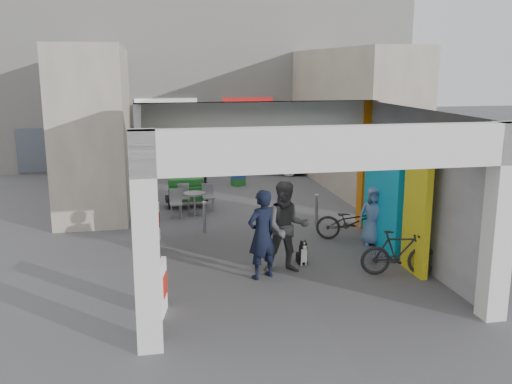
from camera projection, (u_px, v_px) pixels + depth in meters
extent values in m
plane|color=#515256|center=(277.00, 256.00, 13.50)|extent=(90.00, 90.00, 0.00)
cube|color=silver|center=(146.00, 244.00, 8.72)|extent=(0.40, 0.40, 3.50)
cube|color=silver|center=(144.00, 173.00, 14.46)|extent=(0.40, 0.40, 3.50)
cube|color=silver|center=(499.00, 223.00, 9.85)|extent=(0.40, 0.40, 3.50)
cube|color=#D16B0C|center=(367.00, 165.00, 15.60)|extent=(0.40, 0.40, 3.50)
plane|color=beige|center=(145.00, 200.00, 11.59)|extent=(0.00, 6.40, 6.40)
plane|color=#A7A7AC|center=(418.00, 188.00, 12.72)|extent=(0.00, 6.40, 6.40)
cube|color=#0CA0CD|center=(383.00, 192.00, 13.89)|extent=(0.15, 2.00, 2.80)
cube|color=yellow|center=(417.00, 210.00, 12.17)|extent=(0.15, 1.00, 2.80)
plane|color=#B1B1AC|center=(289.00, 111.00, 11.78)|extent=(6.40, 6.40, 0.00)
cube|color=silver|center=(259.00, 115.00, 14.77)|extent=(6.40, 0.30, 0.70)
cube|color=silver|center=(337.00, 148.00, 8.93)|extent=(6.40, 0.30, 0.70)
cube|color=silver|center=(258.00, 117.00, 14.95)|extent=(4.20, 0.05, 0.55)
cube|color=silver|center=(208.00, 74.00, 26.03)|extent=(18.00, 4.00, 8.00)
cube|color=#515966|center=(214.00, 146.00, 24.72)|extent=(16.20, 0.06, 1.80)
cube|color=white|center=(166.00, 105.00, 23.96)|extent=(2.60, 0.06, 0.50)
cube|color=red|center=(248.00, 103.00, 24.62)|extent=(2.20, 0.06, 0.50)
cube|color=#C2B3A1|center=(97.00, 123.00, 19.29)|extent=(2.00, 9.00, 5.00)
cube|color=#C2B3A1|center=(350.00, 118.00, 20.98)|extent=(2.00, 9.00, 5.00)
cylinder|color=#97999F|center=(205.00, 217.00, 15.33)|extent=(0.09, 0.09, 0.84)
cylinder|color=#97999F|center=(263.00, 213.00, 15.60)|extent=(0.09, 0.09, 0.94)
cylinder|color=#97999F|center=(316.00, 210.00, 16.04)|extent=(0.09, 0.09, 0.87)
cube|color=silver|center=(162.00, 287.00, 10.29)|extent=(0.18, 0.56, 1.00)
cube|color=red|center=(165.00, 285.00, 10.29)|extent=(0.11, 0.39, 0.40)
cube|color=silver|center=(156.00, 223.00, 14.46)|extent=(0.18, 0.56, 1.00)
cube|color=red|center=(158.00, 221.00, 14.46)|extent=(0.11, 0.39, 0.40)
cylinder|color=#9A9A9F|center=(195.00, 204.00, 17.09)|extent=(0.06, 0.06, 0.67)
cylinder|color=#9A9A9F|center=(195.00, 215.00, 17.16)|extent=(0.41, 0.41, 0.02)
cylinder|color=#9A9A9F|center=(194.00, 193.00, 17.01)|extent=(0.66, 0.66, 0.05)
cube|color=#9A9A9F|center=(176.00, 211.00, 16.83)|extent=(0.36, 0.36, 0.42)
cube|color=#9A9A9F|center=(176.00, 196.00, 16.90)|extent=(0.36, 0.05, 0.42)
cube|color=#9A9A9F|center=(209.00, 204.00, 17.65)|extent=(0.36, 0.36, 0.42)
cube|color=#9A9A9F|center=(208.00, 190.00, 17.72)|extent=(0.36, 0.05, 0.42)
cube|color=#9A9A9F|center=(184.00, 205.00, 17.60)|extent=(0.36, 0.36, 0.42)
cube|color=#9A9A9F|center=(183.00, 190.00, 17.67)|extent=(0.36, 0.05, 0.42)
cube|color=black|center=(187.00, 201.00, 18.19)|extent=(1.33, 0.66, 0.33)
cube|color=#1A5C26|center=(187.00, 198.00, 18.00)|extent=(1.11, 0.39, 0.20)
cube|color=#1A5C26|center=(186.00, 190.00, 18.11)|extent=(1.11, 0.39, 0.20)
cube|color=#1A5C26|center=(186.00, 182.00, 18.22)|extent=(1.11, 0.39, 0.20)
cube|color=#1A5C26|center=(238.00, 182.00, 21.36)|extent=(0.55, 0.49, 0.28)
cube|color=#283A92|center=(238.00, 175.00, 21.30)|extent=(0.55, 0.49, 0.28)
cube|color=black|center=(302.00, 258.00, 13.03)|extent=(0.22, 0.29, 0.22)
cube|color=black|center=(303.00, 253.00, 12.88)|extent=(0.17, 0.14, 0.32)
cube|color=white|center=(304.00, 256.00, 12.81)|extent=(0.13, 0.03, 0.31)
cylinder|color=white|center=(302.00, 260.00, 12.84)|extent=(0.04, 0.04, 0.25)
cylinder|color=white|center=(306.00, 260.00, 12.86)|extent=(0.04, 0.04, 0.25)
sphere|color=black|center=(303.00, 245.00, 12.82)|extent=(0.17, 0.17, 0.17)
cube|color=white|center=(305.00, 247.00, 12.74)|extent=(0.07, 0.11, 0.05)
cone|color=black|center=(301.00, 241.00, 12.83)|extent=(0.06, 0.06, 0.07)
cone|color=black|center=(305.00, 241.00, 12.85)|extent=(0.06, 0.06, 0.07)
imported|color=black|center=(262.00, 234.00, 11.94)|extent=(0.83, 0.72, 1.91)
imported|color=#434346|center=(287.00, 227.00, 12.28)|extent=(1.05, 0.86, 2.01)
imported|color=#5372A1|center=(373.00, 216.00, 14.23)|extent=(0.83, 0.65, 1.48)
imported|color=black|center=(202.00, 163.00, 21.27)|extent=(1.02, 0.50, 1.68)
imported|color=black|center=(352.00, 222.00, 14.63)|extent=(1.95, 1.25, 0.97)
imported|color=black|center=(399.00, 253.00, 12.20)|extent=(1.70, 0.79, 0.99)
imported|color=white|center=(260.00, 156.00, 23.94)|extent=(4.46, 3.11, 1.41)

